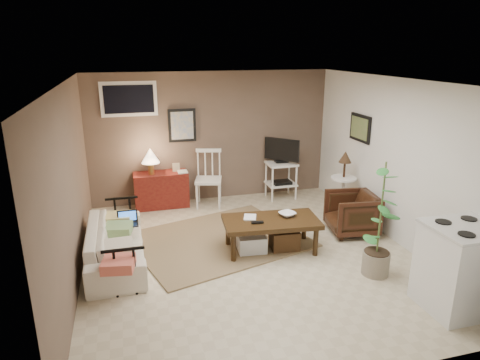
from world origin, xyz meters
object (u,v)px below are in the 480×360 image
object	(u,v)px
tv_stand	(281,167)
sofa	(115,238)
red_console	(160,187)
armchair	(352,211)
potted_plant	(381,216)
stove	(461,268)
spindle_chair	(208,180)
side_table	(344,176)
coffee_table	(270,232)

from	to	relation	value
tv_stand	sofa	bearing A→B (deg)	-148.83
red_console	armchair	size ratio (longest dim) A/B	1.55
tv_stand	potted_plant	xyz separation A→B (m)	(0.14, -3.08, 0.19)
red_console	stove	distance (m)	5.02
spindle_chair	armchair	size ratio (longest dim) A/B	1.44
red_console	side_table	size ratio (longest dim) A/B	0.97
armchair	red_console	bearing A→B (deg)	-117.23
sofa	potted_plant	bearing A→B (deg)	-110.79
red_console	tv_stand	xyz separation A→B (m)	(2.29, -0.12, 0.23)
sofa	red_console	bearing A→B (deg)	-21.54
spindle_chair	side_table	world-z (taller)	side_table
coffee_table	armchair	world-z (taller)	armchair
armchair	stove	distance (m)	2.14
side_table	red_console	bearing A→B (deg)	157.14
tv_stand	armchair	bearing A→B (deg)	-75.30
coffee_table	sofa	bearing A→B (deg)	173.83
armchair	potted_plant	distance (m)	1.36
red_console	side_table	bearing A→B (deg)	-22.86
sofa	potted_plant	distance (m)	3.47
armchair	potted_plant	world-z (taller)	potted_plant
tv_stand	stove	xyz separation A→B (m)	(0.60, -3.97, -0.12)
potted_plant	spindle_chair	bearing A→B (deg)	117.35
tv_stand	red_console	bearing A→B (deg)	176.92
stove	potted_plant	bearing A→B (deg)	117.26
coffee_table	side_table	xyz separation A→B (m)	(1.65, 0.95, 0.43)
tv_stand	potted_plant	size ratio (longest dim) A/B	0.77
potted_plant	stove	world-z (taller)	potted_plant
side_table	sofa	bearing A→B (deg)	-169.16
red_console	stove	world-z (taller)	red_console
coffee_table	sofa	size ratio (longest dim) A/B	0.76
red_console	spindle_chair	world-z (taller)	red_console
sofa	stove	size ratio (longest dim) A/B	1.84
armchair	potted_plant	bearing A→B (deg)	-7.23
red_console	potted_plant	size ratio (longest dim) A/B	0.73
sofa	spindle_chair	xyz separation A→B (m)	(1.64, 1.82, 0.12)
red_console	side_table	xyz separation A→B (m)	(2.99, -1.26, 0.32)
red_console	stove	xyz separation A→B (m)	(2.89, -4.10, 0.11)
armchair	potted_plant	xyz separation A→B (m)	(-0.34, -1.24, 0.45)
coffee_table	side_table	world-z (taller)	side_table
coffee_table	armchair	distance (m)	1.45
spindle_chair	potted_plant	size ratio (longest dim) A/B	0.68
red_console	stove	bearing A→B (deg)	-54.75
coffee_table	sofa	distance (m)	2.14
coffee_table	spindle_chair	bearing A→B (deg)	103.22
red_console	coffee_table	bearing A→B (deg)	-58.73
spindle_chair	stove	distance (m)	4.43
spindle_chair	potted_plant	distance (m)	3.44
coffee_table	stove	world-z (taller)	stove
side_table	armchair	distance (m)	0.82
sofa	side_table	xyz separation A→B (m)	(3.77, 0.72, 0.35)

